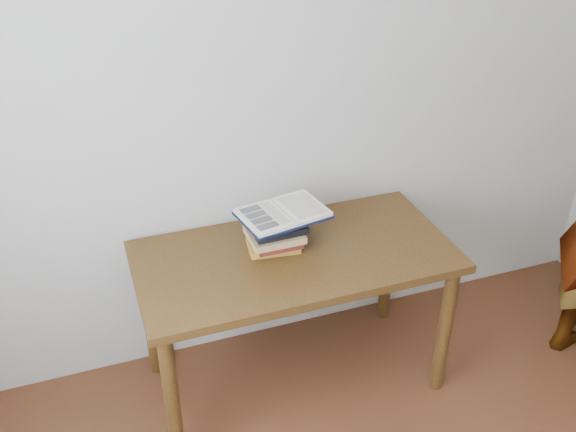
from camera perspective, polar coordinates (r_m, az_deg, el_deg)
name	(u,v)px	position (r m, az deg, el deg)	size (l,w,h in m)	color
room_shell	(573,237)	(1.18, 23.98, -1.68)	(3.54, 3.54, 2.62)	#B2B1A9
desk	(295,272)	(2.72, 0.62, -5.03)	(1.32, 0.66, 0.71)	#4B3212
book_stack	(276,234)	(2.65, -1.12, -1.59)	(0.24, 0.20, 0.15)	olive
open_book	(283,213)	(2.62, -0.45, 0.25)	(0.39, 0.30, 0.03)	black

